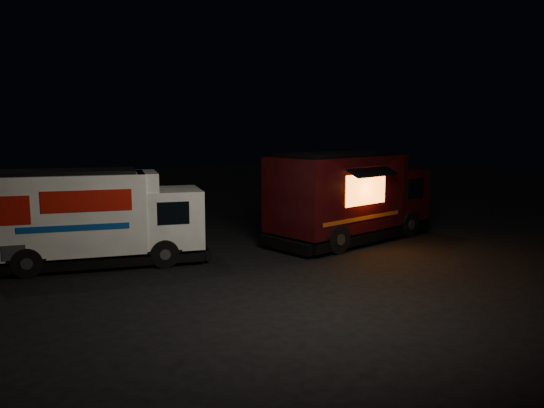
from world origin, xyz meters
The scene contains 3 objects.
ground centered at (0.00, 0.00, 0.00)m, with size 80.00×80.00×0.00m, color black.
white_truck centered at (-3.34, 3.44, 1.43)m, with size 6.32×2.16×2.87m, color white, non-canonical shape.
red_truck centered at (5.40, 2.32, 1.62)m, with size 6.94×2.55×3.23m, color black, non-canonical shape.
Camera 1 is at (-7.00, -12.58, 4.05)m, focal length 35.00 mm.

